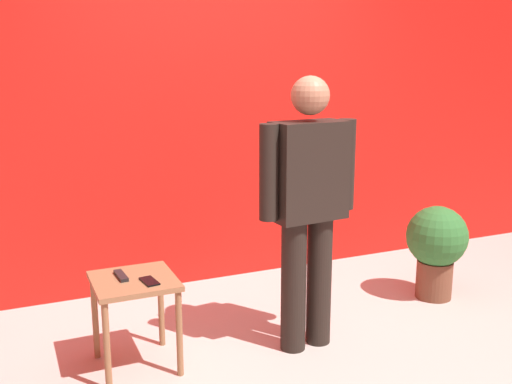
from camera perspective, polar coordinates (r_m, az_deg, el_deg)
ground_plane at (r=3.58m, az=6.63°, el=-16.10°), size 12.00×12.00×0.00m
back_wall_red at (r=4.61m, az=-3.09°, el=8.33°), size 6.30×0.12×2.74m
standing_person at (r=3.47m, az=5.02°, el=-0.83°), size 0.65×0.26×1.63m
side_table at (r=3.42m, az=-11.59°, el=-9.61°), size 0.45×0.45×0.53m
cell_phone at (r=3.32m, az=-10.21°, el=-8.43°), size 0.09×0.15×0.01m
tv_remote at (r=3.42m, az=-12.84°, el=-7.84°), size 0.05×0.17×0.02m
potted_plant at (r=4.50m, az=16.94°, el=-4.82°), size 0.44×0.44×0.69m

